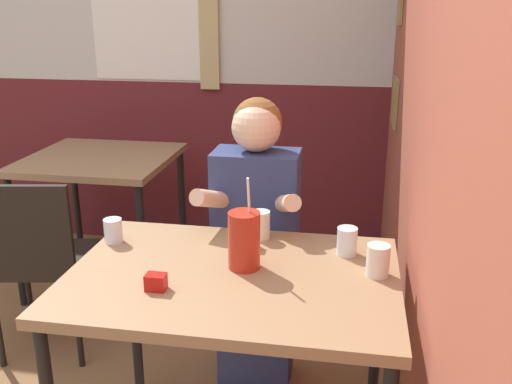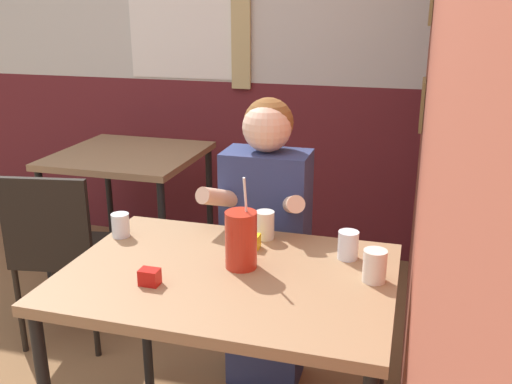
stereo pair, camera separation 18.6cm
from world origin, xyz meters
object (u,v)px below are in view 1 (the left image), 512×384
(background_table, at_px, (101,171))
(person_seated, at_px, (256,243))
(cocktail_pitcher, at_px, (244,240))
(chair_near_window, at_px, (38,254))
(main_table, at_px, (233,294))

(background_table, xyz_separation_m, person_seated, (1.02, -0.75, -0.04))
(cocktail_pitcher, bearing_deg, chair_near_window, 154.47)
(person_seated, distance_m, cocktail_pitcher, 0.54)
(background_table, xyz_separation_m, cocktail_pitcher, (1.06, -1.24, 0.18))
(background_table, distance_m, chair_near_window, 0.76)
(main_table, relative_size, background_table, 1.32)
(main_table, xyz_separation_m, person_seated, (-0.02, 0.53, -0.05))
(cocktail_pitcher, bearing_deg, person_seated, 95.32)
(background_table, height_order, person_seated, person_seated)
(person_seated, bearing_deg, main_table, -88.29)
(background_table, height_order, chair_near_window, chair_near_window)
(main_table, bearing_deg, chair_near_window, 151.74)
(background_table, xyz_separation_m, chair_near_window, (0.02, -0.74, -0.17))
(main_table, height_order, person_seated, person_seated)
(main_table, xyz_separation_m, background_table, (-1.03, 1.28, -0.01))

